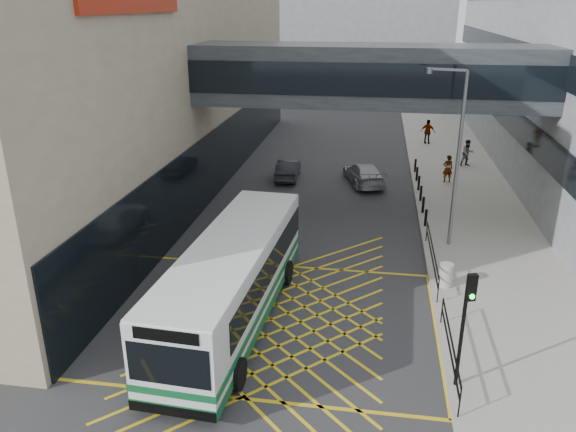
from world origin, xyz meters
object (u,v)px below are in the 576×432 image
at_px(bus, 234,278).
at_px(pedestrian_b, 468,153).
at_px(street_lamp, 455,149).
at_px(car_dark, 288,169).
at_px(traffic_light, 466,315).
at_px(car_white, 245,226).
at_px(pedestrian_c, 428,132).
at_px(litter_bin, 446,275).
at_px(car_silver, 364,173).
at_px(pedestrian_a, 448,169).

height_order(bus, pedestrian_b, bus).
bearing_deg(pedestrian_b, street_lamp, -124.06).
relative_size(car_dark, traffic_light, 1.06).
bearing_deg(traffic_light, car_white, 112.64).
bearing_deg(pedestrian_c, car_dark, 65.88).
xyz_separation_m(pedestrian_b, pedestrian_c, (-2.26, 6.39, 0.05)).
bearing_deg(litter_bin, car_white, 158.34).
relative_size(car_silver, pedestrian_a, 2.65).
relative_size(pedestrian_a, pedestrian_b, 0.95).
distance_m(car_white, litter_bin, 9.90).
height_order(street_lamp, pedestrian_a, street_lamp).
xyz_separation_m(bus, car_silver, (4.18, 17.46, -0.98)).
bearing_deg(traffic_light, pedestrian_a, 66.60).
height_order(street_lamp, pedestrian_b, street_lamp).
relative_size(pedestrian_a, pedestrian_c, 0.90).
relative_size(bus, car_silver, 2.45).
relative_size(bus, litter_bin, 11.88).
distance_m(car_dark, litter_bin, 16.69).
distance_m(car_silver, traffic_light, 20.79).
distance_m(bus, street_lamp, 11.97).
relative_size(car_silver, pedestrian_b, 2.53).
relative_size(car_dark, pedestrian_b, 2.20).
bearing_deg(pedestrian_c, car_silver, 84.82).
bearing_deg(car_dark, pedestrian_c, -134.55).
xyz_separation_m(litter_bin, pedestrian_b, (3.33, 18.68, 0.44)).
distance_m(bus, car_silver, 17.98).
bearing_deg(car_white, pedestrian_a, -133.50).
relative_size(bus, pedestrian_c, 5.87).
distance_m(car_dark, street_lamp, 14.07).
height_order(car_silver, traffic_light, traffic_light).
distance_m(car_dark, pedestrian_c, 14.63).
bearing_deg(bus, car_white, 103.35).
distance_m(traffic_light, pedestrian_a, 21.26).
bearing_deg(car_white, car_silver, -117.09).
xyz_separation_m(bus, pedestrian_a, (9.46, 18.16, -0.66)).
height_order(car_white, pedestrian_b, pedestrian_b).
height_order(car_dark, pedestrian_a, pedestrian_a).
distance_m(litter_bin, pedestrian_c, 25.09).
relative_size(car_dark, pedestrian_c, 2.08).
relative_size(car_white, car_dark, 1.18).
height_order(pedestrian_a, pedestrian_b, pedestrian_b).
relative_size(traffic_light, pedestrian_c, 1.95).
bearing_deg(car_dark, street_lamp, 130.54).
xyz_separation_m(car_silver, litter_bin, (3.73, -13.84, -0.09)).
xyz_separation_m(traffic_light, litter_bin, (0.30, 6.58, -2.00)).
bearing_deg(bus, street_lamp, 47.11).
height_order(car_white, car_dark, car_white).
bearing_deg(car_white, pedestrian_b, -128.69).
distance_m(bus, car_dark, 17.89).
xyz_separation_m(car_dark, street_lamp, (9.16, -9.83, 4.17)).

